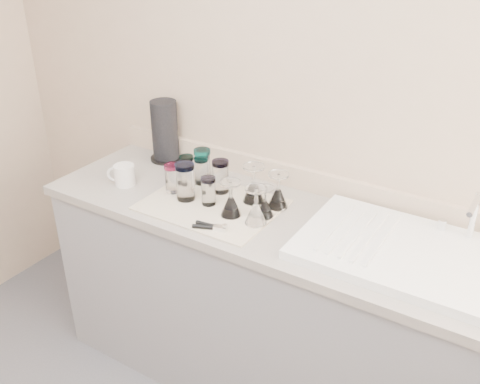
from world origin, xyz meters
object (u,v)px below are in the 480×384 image
Objects in this scene: goblet_back_left at (253,189)px; tumbler_teal at (187,169)px; goblet_front_left at (231,204)px; white_mug at (124,175)px; can_opener at (210,227)px; tumbler_extra at (202,165)px; goblet_extra at (265,206)px; sink_unit at (416,255)px; tumbler_blue at (185,181)px; goblet_front_right at (256,211)px; tumbler_lavender at (208,191)px; tumbler_magenta at (172,178)px; tumbler_purple at (221,176)px; goblet_back_right at (278,196)px; paper_towel_roll at (165,132)px; tumbler_cyan at (201,170)px.

tumbler_teal is at bearing 179.33° from goblet_back_left.
goblet_front_left reaches higher than white_mug.
tumbler_teal is 0.93× the size of can_opener.
tumbler_extra is 1.16× the size of goblet_extra.
sink_unit is 0.60m from goblet_extra.
white_mug is (-0.68, -0.08, -0.00)m from goblet_extra.
tumbler_blue is 0.19m from tumbler_extra.
goblet_front_right is 1.11× the size of white_mug.
goblet_extra is at bearing 87.04° from goblet_front_right.
goblet_back_left is at bearing -9.78° from tumbler_extra.
tumbler_blue is 1.33× the size of tumbler_lavender.
sink_unit reaches higher than tumbler_magenta.
sink_unit is at bearing 2.93° from tumbler_magenta.
tumbler_teal is 0.19m from tumbler_purple.
tumbler_lavender reaches higher than white_mug.
tumbler_blue is at bearing -123.59° from tumbler_purple.
sink_unit is 1.05m from tumbler_teal.
goblet_front_right is at bearing 0.82° from white_mug.
goblet_back_right is at bearing 27.23° from tumbler_lavender.
tumbler_blue is at bearing -158.32° from goblet_back_right.
goblet_extra is (0.27, -0.08, -0.03)m from tumbler_purple.
paper_towel_roll is at bearing 168.05° from goblet_back_right.
goblet_front_left is at bearing -32.69° from tumbler_cyan.
tumbler_blue is 1.05× the size of goblet_front_right.
sink_unit is 6.71× the size of tumbler_lavender.
tumbler_extra is 0.35m from goblet_front_left.
sink_unit reaches higher than can_opener.
paper_towel_roll is at bearing 92.75° from white_mug.
can_opener is 0.44× the size of paper_towel_roll.
tumbler_cyan is 0.35m from white_mug.
paper_towel_roll is at bearing 133.10° from tumbler_magenta.
tumbler_blue is (0.09, -0.02, 0.02)m from tumbler_magenta.
goblet_back_right is (0.45, 0.12, -0.01)m from tumbler_magenta.
can_opener is at bearing -50.73° from tumbler_extra.
tumbler_cyan is at bearing 175.34° from sink_unit.
tumbler_magenta is 0.20m from tumbler_lavender.
tumbler_extra is at bearing 158.41° from tumbler_purple.
goblet_back_right is (0.46, 0.01, -0.01)m from tumbler_teal.
sink_unit is 0.72m from goblet_front_left.
paper_towel_roll is (-0.25, 0.27, 0.07)m from tumbler_magenta.
tumbler_magenta is 0.47m from goblet_back_right.
paper_towel_roll reaches higher than goblet_front_right.
can_opener is (-0.03, -0.28, -0.05)m from goblet_back_left.
tumbler_blue is at bearing -79.09° from tumbler_cyan.
tumbler_blue reaches higher than can_opener.
goblet_front_left reaches higher than tumbler_cyan.
tumbler_magenta is 0.85× the size of tumbler_extra.
goblet_back_right is (0.36, 0.14, -0.03)m from tumbler_blue.
can_opener is 0.73m from paper_towel_roll.
tumbler_extra is 0.45m from goblet_front_right.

